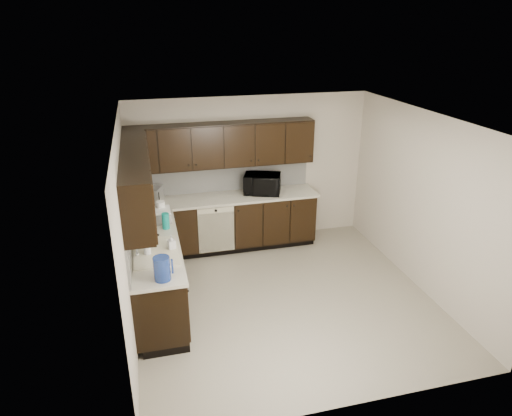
{
  "coord_description": "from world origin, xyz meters",
  "views": [
    {
      "loc": [
        -1.71,
        -5.15,
        3.61
      ],
      "look_at": [
        -0.25,
        0.6,
        1.15
      ],
      "focal_mm": 32.0,
      "sensor_mm": 36.0,
      "label": 1
    }
  ],
  "objects_px": {
    "toaster_oven": "(149,195)",
    "sink": "(156,257)",
    "storage_bin": "(155,216)",
    "blue_pitcher": "(162,269)",
    "microwave": "(262,184)"
  },
  "relations": [
    {
      "from": "blue_pitcher",
      "to": "toaster_oven",
      "type": "bearing_deg",
      "value": 67.72
    },
    {
      "from": "microwave",
      "to": "sink",
      "type": "bearing_deg",
      "value": -116.24
    },
    {
      "from": "sink",
      "to": "toaster_oven",
      "type": "height_order",
      "value": "sink"
    },
    {
      "from": "microwave",
      "to": "blue_pitcher",
      "type": "bearing_deg",
      "value": -106.51
    },
    {
      "from": "toaster_oven",
      "to": "storage_bin",
      "type": "height_order",
      "value": "toaster_oven"
    },
    {
      "from": "toaster_oven",
      "to": "blue_pitcher",
      "type": "height_order",
      "value": "blue_pitcher"
    },
    {
      "from": "storage_bin",
      "to": "blue_pitcher",
      "type": "distance_m",
      "value": 1.63
    },
    {
      "from": "toaster_oven",
      "to": "sink",
      "type": "bearing_deg",
      "value": -66.17
    },
    {
      "from": "toaster_oven",
      "to": "microwave",
      "type": "bearing_deg",
      "value": 21.62
    },
    {
      "from": "toaster_oven",
      "to": "storage_bin",
      "type": "distance_m",
      "value": 0.8
    },
    {
      "from": "storage_bin",
      "to": "blue_pitcher",
      "type": "bearing_deg",
      "value": -89.65
    },
    {
      "from": "toaster_oven",
      "to": "blue_pitcher",
      "type": "xyz_separation_m",
      "value": [
        0.06,
        -2.42,
        0.02
      ]
    },
    {
      "from": "toaster_oven",
      "to": "blue_pitcher",
      "type": "bearing_deg",
      "value": -65.27
    },
    {
      "from": "sink",
      "to": "storage_bin",
      "type": "bearing_deg",
      "value": 87.98
    },
    {
      "from": "sink",
      "to": "toaster_oven",
      "type": "bearing_deg",
      "value": 90.55
    }
  ]
}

